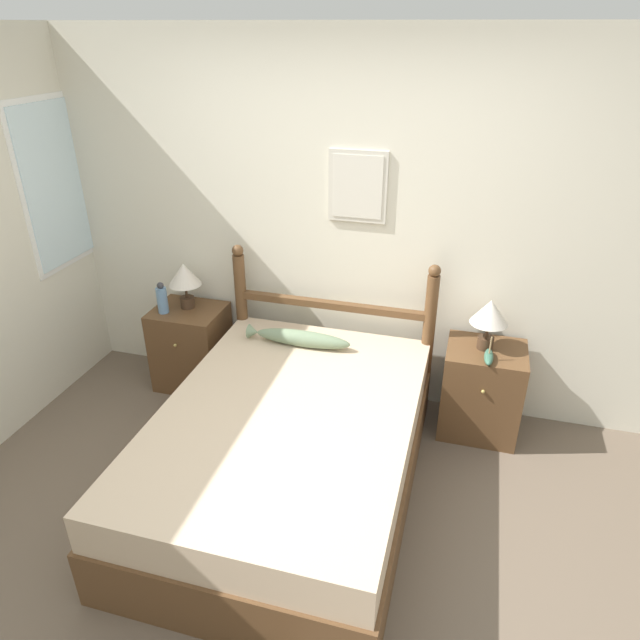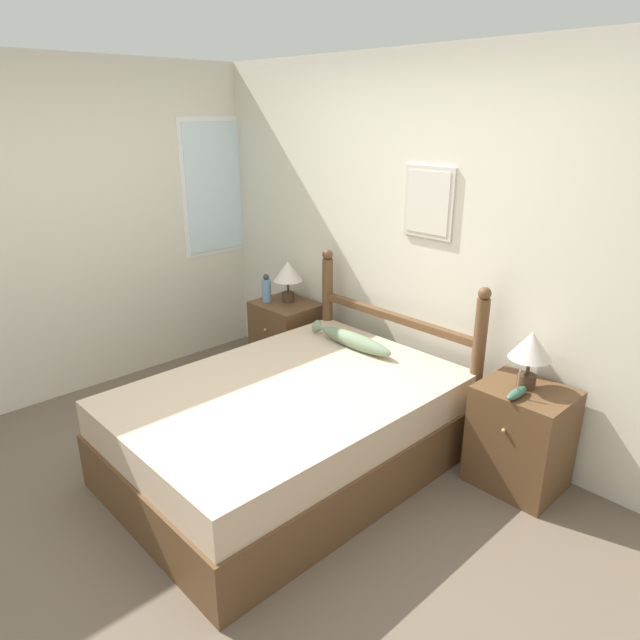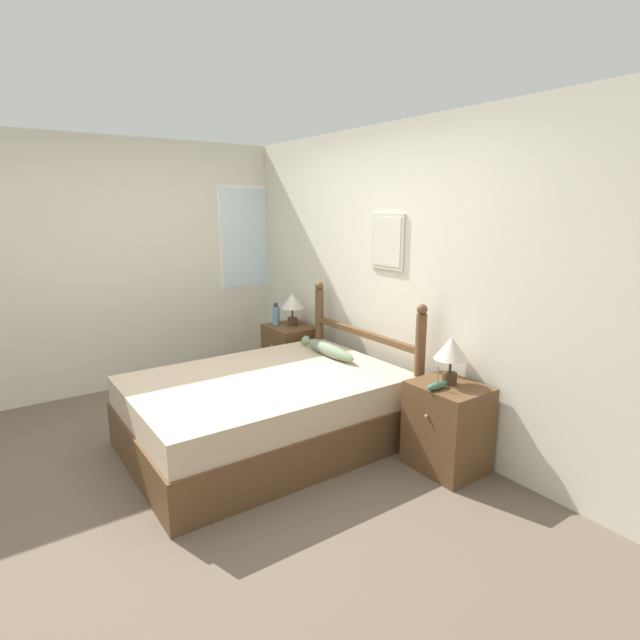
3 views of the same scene
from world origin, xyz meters
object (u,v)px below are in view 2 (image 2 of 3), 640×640
(table_lamp_right, at_px, (531,349))
(bed, at_px, (290,428))
(nightstand_left, at_px, (287,339))
(fish_pillow, at_px, (352,340))
(nightstand_right, at_px, (521,437))
(table_lamp_left, at_px, (288,274))
(bottle, at_px, (267,289))
(model_boat, at_px, (517,393))

(table_lamp_right, bearing_deg, bed, -139.36)
(nightstand_left, height_order, fish_pillow, fish_pillow)
(nightstand_right, distance_m, fish_pillow, 1.29)
(bed, height_order, table_lamp_right, table_lamp_right)
(nightstand_left, xyz_separation_m, table_lamp_right, (2.14, 0.01, 0.57))
(table_lamp_left, distance_m, bottle, 0.23)
(table_lamp_left, bearing_deg, bed, -40.53)
(bed, height_order, bottle, bottle)
(table_lamp_right, bearing_deg, bottle, -177.48)
(nightstand_left, distance_m, bottle, 0.46)
(nightstand_left, distance_m, nightstand_right, 2.16)
(nightstand_right, relative_size, fish_pillow, 0.89)
(nightstand_right, bearing_deg, nightstand_left, 180.00)
(model_boat, bearing_deg, table_lamp_right, 99.54)
(nightstand_left, height_order, bottle, bottle)
(table_lamp_right, xyz_separation_m, bottle, (-2.29, -0.10, -0.14))
(nightstand_left, height_order, table_lamp_right, table_lamp_right)
(bed, height_order, model_boat, model_boat)
(nightstand_right, bearing_deg, model_boat, -87.56)
(nightstand_right, height_order, table_lamp_right, table_lamp_right)
(bottle, bearing_deg, bed, -33.48)
(nightstand_right, height_order, model_boat, model_boat)
(table_lamp_left, bearing_deg, nightstand_left, -71.41)
(bed, height_order, table_lamp_left, table_lamp_left)
(table_lamp_right, distance_m, fish_pillow, 1.26)
(bed, distance_m, model_boat, 1.38)
(fish_pillow, bearing_deg, bottle, 175.50)
(bed, xyz_separation_m, table_lamp_left, (-1.10, 0.94, 0.60))
(bottle, relative_size, model_boat, 1.23)
(table_lamp_right, height_order, model_boat, table_lamp_right)
(model_boat, bearing_deg, fish_pillow, -178.53)
(bed, bearing_deg, fish_pillow, 102.09)
(nightstand_left, bearing_deg, bottle, -149.15)
(bed, distance_m, table_lamp_left, 1.56)
(model_boat, relative_size, fish_pillow, 0.27)
(table_lamp_right, height_order, fish_pillow, table_lamp_right)
(bottle, bearing_deg, model_boat, -1.29)
(fish_pillow, bearing_deg, model_boat, 1.47)
(bed, bearing_deg, nightstand_left, 140.35)
(nightstand_left, bearing_deg, model_boat, -3.65)
(bottle, height_order, fish_pillow, bottle)
(fish_pillow, bearing_deg, table_lamp_left, 167.40)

